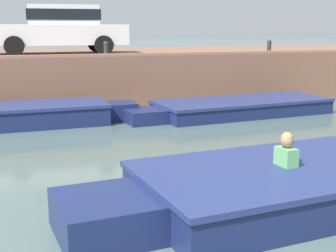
# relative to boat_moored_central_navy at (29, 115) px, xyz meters

# --- Properties ---
(ground_plane) EXTENTS (400.00, 400.00, 0.00)m
(ground_plane) POSITION_rel_boat_moored_central_navy_xyz_m (1.84, -4.77, -0.27)
(ground_plane) COLOR #4C605B
(far_quay_wall) EXTENTS (60.00, 6.00, 1.64)m
(far_quay_wall) POSITION_rel_boat_moored_central_navy_xyz_m (1.84, 4.40, 0.55)
(far_quay_wall) COLOR brown
(far_quay_wall) RESTS_ON ground
(far_wall_coping) EXTENTS (60.00, 0.24, 0.08)m
(far_wall_coping) POSITION_rel_boat_moored_central_navy_xyz_m (1.84, 1.52, 1.41)
(far_wall_coping) COLOR #9F6C52
(far_wall_coping) RESTS_ON far_quay_wall
(boat_moored_central_navy) EXTENTS (5.25, 1.75, 0.55)m
(boat_moored_central_navy) POSITION_rel_boat_moored_central_navy_xyz_m (0.00, 0.00, 0.00)
(boat_moored_central_navy) COLOR navy
(boat_moored_central_navy) RESTS_ON ground
(boat_moored_east_navy) EXTENTS (6.20, 2.34, 0.44)m
(boat_moored_east_navy) POSITION_rel_boat_moored_central_navy_xyz_m (5.69, -0.40, -0.05)
(boat_moored_east_navy) COLOR navy
(boat_moored_east_navy) RESTS_ON ground
(motorboat_passing) EXTENTS (7.24, 2.80, 1.05)m
(motorboat_passing) POSITION_rel_boat_moored_central_navy_xyz_m (3.76, -6.84, 0.01)
(motorboat_passing) COLOR navy
(motorboat_passing) RESTS_ON ground
(car_left_inner_white) EXTENTS (4.42, 2.07, 1.54)m
(car_left_inner_white) POSITION_rel_boat_moored_central_navy_xyz_m (1.23, 3.34, 2.21)
(car_left_inner_white) COLOR white
(car_left_inner_white) RESTS_ON far_quay_wall
(mooring_bollard_mid) EXTENTS (0.15, 0.15, 0.45)m
(mooring_bollard_mid) POSITION_rel_boat_moored_central_navy_xyz_m (2.38, 1.65, 1.61)
(mooring_bollard_mid) COLOR #2D2B28
(mooring_bollard_mid) RESTS_ON far_quay_wall
(mooring_bollard_east) EXTENTS (0.15, 0.15, 0.45)m
(mooring_bollard_east) POSITION_rel_boat_moored_central_navy_xyz_m (7.95, 1.65, 1.61)
(mooring_bollard_east) COLOR #2D2B28
(mooring_bollard_east) RESTS_ON far_quay_wall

